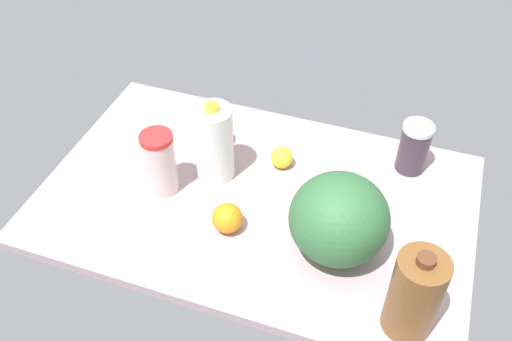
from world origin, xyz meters
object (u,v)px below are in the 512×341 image
at_px(watermelon, 339,219).
at_px(orange_near_front, 227,218).
at_px(orange_loose, 220,133).
at_px(tumbler_cup, 160,163).
at_px(chocolate_milk_jug, 415,295).
at_px(shaker_bottle, 414,147).
at_px(milk_jug, 214,143).
at_px(lemon_beside_bowl, 282,157).

xyz_separation_m(watermelon, orange_near_front, (0.29, 0.03, -0.07)).
distance_m(watermelon, orange_loose, 0.53).
bearing_deg(tumbler_cup, chocolate_milk_jug, 163.48).
relative_size(watermelon, chocolate_milk_jug, 1.01).
distance_m(shaker_bottle, orange_loose, 0.58).
bearing_deg(shaker_bottle, watermelon, 69.64).
relative_size(shaker_bottle, orange_near_front, 1.95).
height_order(milk_jug, lemon_beside_bowl, milk_jug).
relative_size(orange_near_front, lemon_beside_bowl, 1.24).
bearing_deg(lemon_beside_bowl, orange_near_front, 77.66).
height_order(tumbler_cup, lemon_beside_bowl, tumbler_cup).
height_order(tumbler_cup, shaker_bottle, tumbler_cup).
distance_m(shaker_bottle, lemon_beside_bowl, 0.38).
height_order(milk_jug, chocolate_milk_jug, milk_jug).
distance_m(watermelon, orange_near_front, 0.30).
relative_size(chocolate_milk_jug, shaker_bottle, 1.55).
xyz_separation_m(milk_jug, tumbler_cup, (0.12, 0.11, -0.02)).
height_order(chocolate_milk_jug, orange_loose, chocolate_milk_jug).
bearing_deg(tumbler_cup, orange_near_front, 160.67).
relative_size(shaker_bottle, orange_loose, 2.12).
bearing_deg(tumbler_cup, orange_loose, -107.71).
bearing_deg(shaker_bottle, tumbler_cup, 26.14).
relative_size(chocolate_milk_jug, orange_near_front, 3.03).
relative_size(milk_jug, chocolate_milk_jug, 1.02).
xyz_separation_m(chocolate_milk_jug, orange_near_front, (0.49, -0.13, -0.08)).
xyz_separation_m(milk_jug, watermelon, (-0.40, 0.16, -0.00)).
height_order(watermelon, orange_near_front, watermelon).
distance_m(tumbler_cup, shaker_bottle, 0.72).
bearing_deg(shaker_bottle, lemon_beside_bowl, 17.99).
distance_m(milk_jug, shaker_bottle, 0.57).
bearing_deg(orange_near_front, tumbler_cup, -19.33).
bearing_deg(watermelon, lemon_beside_bowl, -48.41).
bearing_deg(milk_jug, chocolate_milk_jug, 152.02).
bearing_deg(tumbler_cup, lemon_beside_bowl, -145.12).
relative_size(tumbler_cup, lemon_beside_bowl, 2.97).
bearing_deg(chocolate_milk_jug, milk_jug, -27.98).
xyz_separation_m(milk_jug, lemon_beside_bowl, (-0.17, -0.10, -0.08)).
distance_m(orange_near_front, lemon_beside_bowl, 0.29).
bearing_deg(chocolate_milk_jug, tumbler_cup, -16.52).
distance_m(watermelon, lemon_beside_bowl, 0.35).
distance_m(milk_jug, watermelon, 0.43).
height_order(milk_jug, watermelon, milk_jug).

